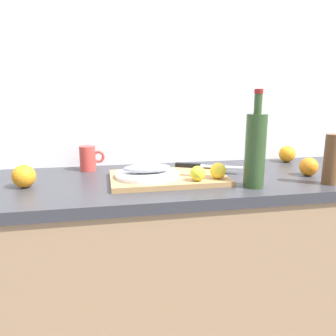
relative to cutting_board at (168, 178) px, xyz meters
name	(u,v)px	position (x,y,z in m)	size (l,w,h in m)	color
back_wall	(147,91)	(-0.03, 0.36, 0.34)	(3.20, 0.05, 2.50)	white
kitchen_counter	(159,279)	(-0.03, 0.03, -0.46)	(2.00, 0.60, 0.90)	#9E7A56
cutting_board	(168,178)	(0.00, 0.00, 0.00)	(0.45, 0.29, 0.02)	tan
white_plate	(147,175)	(-0.08, 0.00, 0.02)	(0.25, 0.25, 0.01)	white
fish_fillet	(147,168)	(-0.08, 0.00, 0.04)	(0.19, 0.08, 0.04)	gray
chef_knife	(200,166)	(0.16, 0.11, 0.02)	(0.28, 0.14, 0.02)	silver
lemon_0	(218,171)	(0.18, -0.08, 0.04)	(0.06, 0.06, 0.06)	yellow
lemon_1	(198,173)	(0.09, -0.10, 0.04)	(0.06, 0.06, 0.06)	yellow
wine_bottle	(255,149)	(0.29, -0.15, 0.13)	(0.07, 0.07, 0.35)	#2D4723
coffee_mug_1	(88,158)	(-0.31, 0.24, 0.05)	(0.11, 0.07, 0.11)	#CC3F38
orange_0	(24,176)	(-0.53, 0.00, 0.03)	(0.08, 0.08, 0.08)	orange
orange_1	(309,167)	(0.59, -0.04, 0.03)	(0.08, 0.08, 0.08)	orange
orange_3	(287,154)	(0.66, 0.24, 0.03)	(0.08, 0.08, 0.08)	orange
pepper_mill	(331,160)	(0.59, -0.17, 0.08)	(0.05, 0.05, 0.19)	brown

